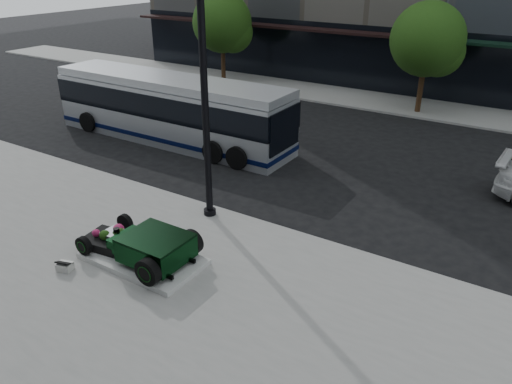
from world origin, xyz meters
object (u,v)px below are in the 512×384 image
Objects in this scene: lamppost at (206,115)px; hot_rod at (150,247)px; flower_planter at (119,245)px; transit_bus at (170,109)px.

hot_rod is at bearing -82.09° from lamppost.
lamppost reaches higher than hot_rod.
flower_planter is 10.07m from transit_bus.
lamppost is 8.29m from transit_bus.
flower_planter is (-0.77, -3.26, -3.13)m from lamppost.
hot_rod is at bearing 1.76° from flower_planter.
transit_bus reaches higher than flower_planter.
hot_rod reaches higher than flower_planter.
transit_bus is at bearing 122.52° from flower_planter.
lamppost is 0.60× the size of transit_bus.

